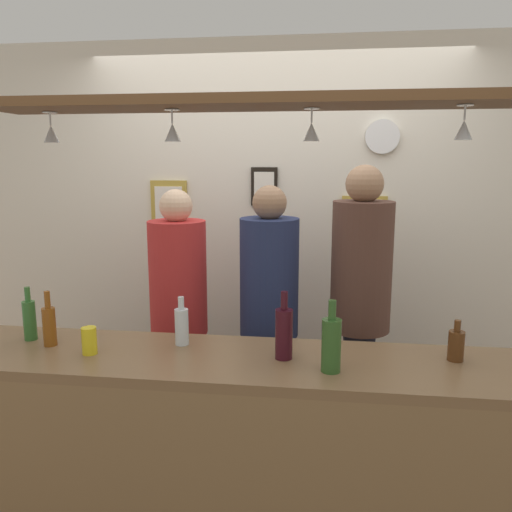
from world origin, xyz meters
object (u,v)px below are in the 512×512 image
(bottle_wine_dark_red, at_px, (284,332))
(picture_frame_lower_pair, at_px, (364,209))
(picture_frame_crest, at_px, (264,187))
(picture_frame_caricature, at_px, (169,205))
(bottle_champagne_green, at_px, (331,344))
(wall_clock, at_px, (382,137))
(bottle_soda_clear, at_px, (182,325))
(person_left_red_shirt, at_px, (179,299))
(drink_can, at_px, (89,341))
(person_right_brown_shirt, at_px, (361,290))
(bottle_beer_amber_tall, at_px, (49,325))
(bottle_beer_brown_stubby, at_px, (456,345))
(bottle_beer_green_import, at_px, (30,319))
(person_middle_navy_shirt, at_px, (269,299))

(bottle_wine_dark_red, relative_size, picture_frame_lower_pair, 1.00)
(picture_frame_crest, distance_m, picture_frame_caricature, 0.69)
(bottle_champagne_green, distance_m, picture_frame_crest, 1.66)
(picture_frame_lower_pair, distance_m, wall_clock, 0.49)
(bottle_champagne_green, distance_m, bottle_soda_clear, 0.72)
(person_left_red_shirt, distance_m, drink_can, 0.84)
(drink_can, height_order, picture_frame_crest, picture_frame_crest)
(picture_frame_crest, bearing_deg, wall_clock, -0.46)
(picture_frame_crest, bearing_deg, person_left_red_shirt, -124.93)
(person_left_red_shirt, height_order, bottle_champagne_green, person_left_red_shirt)
(person_right_brown_shirt, bearing_deg, bottle_beer_amber_tall, -153.11)
(bottle_champagne_green, xyz_separation_m, bottle_beer_amber_tall, (-1.29, 0.13, -0.02))
(bottle_champagne_green, bearing_deg, picture_frame_crest, 106.65)
(bottle_wine_dark_red, bearing_deg, person_left_red_shirt, 132.16)
(person_left_red_shirt, xyz_separation_m, bottle_beer_brown_stubby, (1.42, -0.69, 0.04))
(bottle_champagne_green, relative_size, wall_clock, 1.36)
(bottle_beer_amber_tall, distance_m, picture_frame_crest, 1.71)
(bottle_beer_green_import, distance_m, picture_frame_crest, 1.73)
(person_left_red_shirt, relative_size, bottle_beer_amber_tall, 6.29)
(person_right_brown_shirt, distance_m, drink_can, 1.49)
(bottle_beer_green_import, height_order, drink_can, bottle_beer_green_import)
(bottle_beer_amber_tall, distance_m, drink_can, 0.25)
(bottle_wine_dark_red, height_order, bottle_soda_clear, bottle_wine_dark_red)
(person_right_brown_shirt, relative_size, bottle_beer_brown_stubby, 9.87)
(person_left_red_shirt, distance_m, bottle_champagne_green, 1.25)
(bottle_champagne_green, height_order, picture_frame_caricature, picture_frame_caricature)
(bottle_beer_amber_tall, bearing_deg, picture_frame_crest, 58.52)
(picture_frame_lower_pair, bearing_deg, bottle_wine_dark_red, -107.13)
(bottle_beer_green_import, distance_m, picture_frame_lower_pair, 2.15)
(person_left_red_shirt, xyz_separation_m, person_right_brown_shirt, (1.07, 0.00, 0.09))
(person_middle_navy_shirt, height_order, picture_frame_crest, picture_frame_crest)
(bottle_wine_dark_red, xyz_separation_m, wall_clock, (0.53, 1.38, 0.88))
(bottle_beer_green_import, relative_size, bottle_beer_amber_tall, 1.00)
(bottle_champagne_green, distance_m, bottle_beer_brown_stubby, 0.57)
(bottle_soda_clear, xyz_separation_m, drink_can, (-0.38, -0.17, -0.03))
(person_middle_navy_shirt, bearing_deg, picture_frame_caricature, 141.03)
(person_left_red_shirt, xyz_separation_m, bottle_beer_amber_tall, (-0.40, -0.74, 0.07))
(bottle_beer_brown_stubby, relative_size, picture_frame_crest, 0.69)
(bottle_champagne_green, bearing_deg, bottle_beer_brown_stubby, 19.32)
(bottle_soda_clear, distance_m, picture_frame_crest, 1.43)
(bottle_beer_amber_tall, relative_size, picture_frame_caricature, 0.76)
(bottle_beer_amber_tall, relative_size, wall_clock, 1.18)
(bottle_champagne_green, height_order, picture_frame_lower_pair, picture_frame_lower_pair)
(bottle_beer_amber_tall, bearing_deg, picture_frame_lower_pair, 42.13)
(bottle_soda_clear, bearing_deg, bottle_beer_brown_stubby, -1.69)
(bottle_champagne_green, bearing_deg, person_left_red_shirt, 135.53)
(drink_can, xyz_separation_m, picture_frame_caricature, (-0.06, 1.45, 0.48))
(person_middle_navy_shirt, bearing_deg, person_left_red_shirt, 180.00)
(bottle_soda_clear, relative_size, drink_can, 1.89)
(bottle_champagne_green, relative_size, bottle_beer_amber_tall, 1.15)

